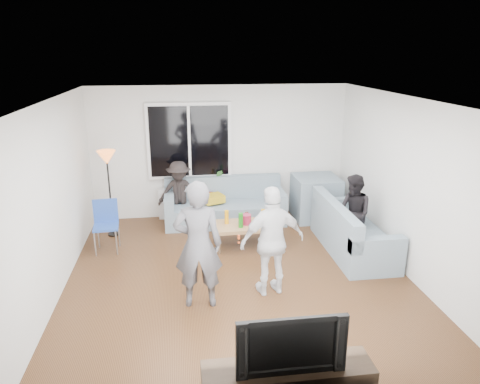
{
  "coord_description": "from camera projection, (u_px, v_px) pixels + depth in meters",
  "views": [
    {
      "loc": [
        -0.79,
        -5.82,
        3.23
      ],
      "look_at": [
        0.1,
        0.6,
        1.15
      ],
      "focal_mm": 33.3,
      "sensor_mm": 36.0,
      "label": 1
    }
  ],
  "objects": [
    {
      "name": "sofa_back_section",
      "position": [
        225.0,
        202.0,
        8.6
      ],
      "size": [
        2.3,
        0.85,
        0.85
      ],
      "primitive_type": null,
      "color": "slate",
      "rests_on": "floor"
    },
    {
      "name": "sofa_corner",
      "position": [
        316.0,
        198.0,
        8.83
      ],
      "size": [
        0.85,
        0.85,
        0.85
      ],
      "primitive_type": "cube",
      "color": "slate",
      "rests_on": "floor"
    },
    {
      "name": "bottle_a",
      "position": [
        227.0,
        217.0,
        7.55
      ],
      "size": [
        0.07,
        0.07,
        0.24
      ],
      "primitive_type": "cylinder",
      "color": "orange",
      "rests_on": "coffee_table"
    },
    {
      "name": "pitcher",
      "position": [
        246.0,
        219.0,
        7.54
      ],
      "size": [
        0.17,
        0.17,
        0.17
      ],
      "primitive_type": "cylinder",
      "color": "maroon",
      "rests_on": "coffee_table"
    },
    {
      "name": "vase",
      "position": [
        174.0,
        185.0,
        8.72
      ],
      "size": [
        0.17,
        0.17,
        0.15
      ],
      "primitive_type": "imported",
      "rotation": [
        0.0,
        0.0,
        -0.2
      ],
      "color": "white",
      "rests_on": "radiator"
    },
    {
      "name": "bottle_d",
      "position": [
        263.0,
        217.0,
        7.49
      ],
      "size": [
        0.07,
        0.07,
        0.28
      ],
      "primitive_type": "cylinder",
      "color": "orange",
      "rests_on": "coffee_table"
    },
    {
      "name": "television",
      "position": [
        289.0,
        340.0,
        4.01
      ],
      "size": [
        1.0,
        0.13,
        0.58
      ],
      "primitive_type": "imported",
      "color": "black",
      "rests_on": "tv_console"
    },
    {
      "name": "wall_left",
      "position": [
        49.0,
        203.0,
        5.85
      ],
      "size": [
        0.04,
        5.5,
        2.6
      ],
      "primitive_type": "cube",
      "color": "silver",
      "rests_on": "ground"
    },
    {
      "name": "window_glass",
      "position": [
        189.0,
        141.0,
        8.53
      ],
      "size": [
        1.5,
        0.02,
        1.35
      ],
      "primitive_type": "cube",
      "color": "black",
      "rests_on": "window_frame"
    },
    {
      "name": "player_left",
      "position": [
        198.0,
        245.0,
        5.67
      ],
      "size": [
        0.65,
        0.45,
        1.71
      ],
      "primitive_type": "imported",
      "rotation": [
        0.0,
        0.0,
        3.07
      ],
      "color": "#4B4A4F",
      "rests_on": "floor"
    },
    {
      "name": "wall_front",
      "position": [
        285.0,
        301.0,
        3.57
      ],
      "size": [
        5.0,
        0.04,
        2.6
      ],
      "primitive_type": "cube",
      "color": "silver",
      "rests_on": "ground"
    },
    {
      "name": "wall_back",
      "position": [
        220.0,
        152.0,
        8.8
      ],
      "size": [
        5.0,
        0.04,
        2.6
      ],
      "primitive_type": "cube",
      "color": "silver",
      "rests_on": "ground"
    },
    {
      "name": "window_mullion",
      "position": [
        189.0,
        142.0,
        8.52
      ],
      "size": [
        0.05,
        0.03,
        1.35
      ],
      "primitive_type": "cube",
      "color": "white",
      "rests_on": "window_frame"
    },
    {
      "name": "bottle_b",
      "position": [
        241.0,
        220.0,
        7.39
      ],
      "size": [
        0.08,
        0.08,
        0.25
      ],
      "primitive_type": "cylinder",
      "color": "#177715",
      "rests_on": "coffee_table"
    },
    {
      "name": "side_chair",
      "position": [
        106.0,
        227.0,
        7.35
      ],
      "size": [
        0.43,
        0.43,
        0.86
      ],
      "primitive_type": null,
      "rotation": [
        0.0,
        0.0,
        0.08
      ],
      "color": "#264AA5",
      "rests_on": "floor"
    },
    {
      "name": "sofa_right_section",
      "position": [
        354.0,
        227.0,
        7.38
      ],
      "size": [
        2.0,
        0.85,
        0.85
      ],
      "primitive_type": null,
      "rotation": [
        0.0,
        0.0,
        1.57
      ],
      "color": "slate",
      "rests_on": "floor"
    },
    {
      "name": "bottle_c",
      "position": [
        246.0,
        217.0,
        7.65
      ],
      "size": [
        0.07,
        0.07,
        0.17
      ],
      "primitive_type": "cylinder",
      "color": "black",
      "rests_on": "coffee_table"
    },
    {
      "name": "ceiling",
      "position": [
        239.0,
        99.0,
        5.78
      ],
      "size": [
        5.0,
        5.5,
        0.04
      ],
      "primitive_type": "cube",
      "color": "white",
      "rests_on": "ground"
    },
    {
      "name": "floor_lamp",
      "position": [
        110.0,
        194.0,
        7.89
      ],
      "size": [
        0.32,
        0.32,
        1.56
      ],
      "primitive_type": null,
      "color": "orange",
      "rests_on": "floor"
    },
    {
      "name": "potted_plant",
      "position": [
        218.0,
        179.0,
        8.8
      ],
      "size": [
        0.19,
        0.16,
        0.35
      ],
      "primitive_type": "imported",
      "rotation": [
        0.0,
        0.0,
        -0.0
      ],
      "color": "#346829",
      "rests_on": "radiator"
    },
    {
      "name": "window_frame",
      "position": [
        189.0,
        141.0,
        8.57
      ],
      "size": [
        1.62,
        0.06,
        1.47
      ],
      "primitive_type": "cube",
      "color": "white",
      "rests_on": "wall_back"
    },
    {
      "name": "spectator_right",
      "position": [
        353.0,
        213.0,
        7.36
      ],
      "size": [
        0.59,
        0.7,
        1.29
      ],
      "primitive_type": "imported",
      "rotation": [
        0.0,
        0.0,
        -1.41
      ],
      "color": "black",
      "rests_on": "floor"
    },
    {
      "name": "cushion_yellow",
      "position": [
        213.0,
        198.0,
        8.52
      ],
      "size": [
        0.47,
        0.43,
        0.14
      ],
      "primitive_type": "cube",
      "rotation": [
        0.0,
        0.0,
        0.36
      ],
      "color": "gold",
      "rests_on": "sofa_back_section"
    },
    {
      "name": "player_right",
      "position": [
        272.0,
        241.0,
        5.99
      ],
      "size": [
        0.95,
        0.52,
        1.54
      ],
      "primitive_type": "imported",
      "rotation": [
        0.0,
        0.0,
        3.31
      ],
      "color": "silver",
      "rests_on": "floor"
    },
    {
      "name": "cushion_red",
      "position": [
        209.0,
        197.0,
        8.59
      ],
      "size": [
        0.45,
        0.42,
        0.13
      ],
      "primitive_type": "cube",
      "rotation": [
        0.0,
        0.0,
        -0.44
      ],
      "color": "maroon",
      "rests_on": "sofa_back_section"
    },
    {
      "name": "spectator_back",
      "position": [
        179.0,
        193.0,
        8.45
      ],
      "size": [
        0.85,
        0.54,
        1.25
      ],
      "primitive_type": "imported",
      "rotation": [
        0.0,
        0.0,
        -0.1
      ],
      "color": "black",
      "rests_on": "floor"
    },
    {
      "name": "radiator",
      "position": [
        191.0,
        202.0,
        8.91
      ],
      "size": [
        1.3,
        0.12,
        0.62
      ],
      "primitive_type": "cube",
      "color": "silver",
      "rests_on": "floor"
    },
    {
      "name": "coffee_table",
      "position": [
        247.0,
        235.0,
        7.62
      ],
      "size": [
        1.11,
        0.62,
        0.4
      ],
      "primitive_type": "cube",
      "rotation": [
        0.0,
        0.0,
        0.02
      ],
      "color": "#A07E4D",
      "rests_on": "floor"
    },
    {
      "name": "floor",
      "position": [
        239.0,
        280.0,
        6.59
      ],
      "size": [
        5.0,
        5.5,
        0.04
      ],
      "primitive_type": "cube",
      "color": "#56351C",
      "rests_on": "ground"
    },
    {
      "name": "wall_right",
      "position": [
        409.0,
        188.0,
        6.51
      ],
      "size": [
        0.04,
        5.5,
        2.6
      ],
      "primitive_type": "cube",
      "color": "silver",
      "rests_on": "ground"
    }
  ]
}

